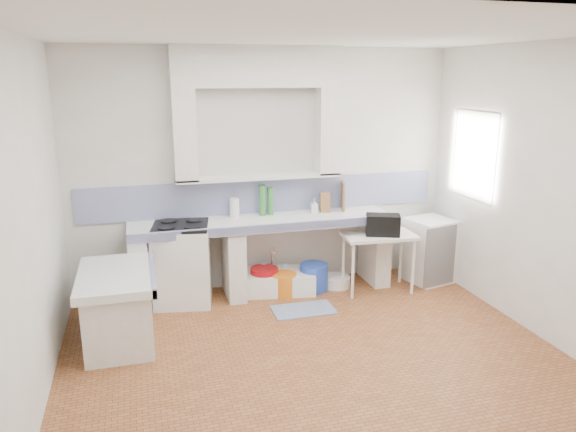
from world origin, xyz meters
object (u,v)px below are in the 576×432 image
object	(u,v)px
side_table	(378,262)
sink	(276,283)
stove	(182,265)
fridge	(429,250)

from	to	relation	value
side_table	sink	bearing A→B (deg)	169.89
stove	sink	world-z (taller)	stove
stove	fridge	bearing A→B (deg)	6.64
sink	fridge	world-z (taller)	fridge
stove	side_table	xyz separation A→B (m)	(2.24, -0.28, -0.09)
sink	fridge	size ratio (longest dim) A/B	1.13
sink	fridge	xyz separation A→B (m)	(1.91, -0.16, 0.28)
stove	side_table	distance (m)	2.26
fridge	stove	bearing A→B (deg)	163.92
fridge	side_table	bearing A→B (deg)	176.78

